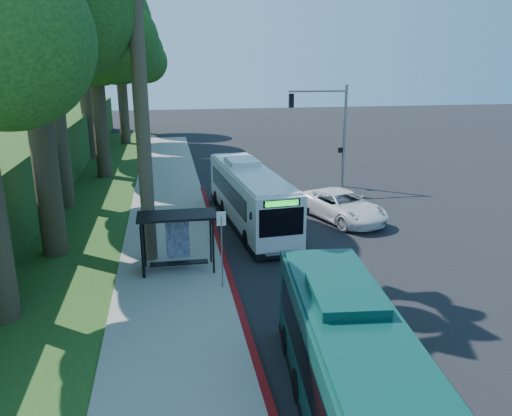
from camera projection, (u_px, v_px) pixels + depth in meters
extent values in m
plane|color=black|center=(318.00, 238.00, 25.01)|extent=(140.00, 140.00, 0.00)
cube|color=gray|center=(171.00, 246.00, 23.75)|extent=(4.50, 70.00, 0.12)
cube|color=maroon|center=(230.00, 277.00, 20.37)|extent=(0.25, 30.00, 0.13)
cube|color=#234719|center=(65.00, 221.00, 27.50)|extent=(8.00, 70.00, 0.06)
cube|color=black|center=(177.00, 215.00, 20.28)|extent=(3.20, 1.50, 0.10)
cube|color=black|center=(142.00, 248.00, 20.40)|extent=(0.06, 1.30, 2.20)
cube|color=navy|center=(178.00, 239.00, 21.29)|extent=(1.00, 0.12, 1.70)
cube|color=black|center=(179.00, 263.00, 20.76)|extent=(2.40, 0.40, 0.06)
cube|color=black|center=(144.00, 242.00, 20.97)|extent=(0.08, 0.08, 2.40)
cube|color=black|center=(211.00, 238.00, 21.45)|extent=(0.08, 0.08, 2.40)
cube|color=black|center=(143.00, 253.00, 19.84)|extent=(0.08, 0.08, 2.40)
cube|color=black|center=(213.00, 248.00, 20.32)|extent=(0.08, 0.08, 2.40)
cylinder|color=gray|center=(222.00, 254.00, 18.95)|extent=(0.06, 0.06, 3.00)
cube|color=white|center=(221.00, 219.00, 18.55)|extent=(0.35, 0.04, 0.55)
cylinder|color=gray|center=(344.00, 137.00, 34.27)|extent=(0.20, 0.20, 7.00)
cylinder|color=gray|center=(318.00, 91.00, 33.04)|extent=(4.00, 0.14, 0.14)
cube|color=black|center=(291.00, 101.00, 32.91)|extent=(0.30, 0.30, 0.90)
cube|color=black|center=(340.00, 150.00, 34.48)|extent=(0.25, 0.25, 0.35)
cylinder|color=#4C3F2D|center=(142.00, 113.00, 20.35)|extent=(0.60, 0.60, 13.00)
cylinder|color=#382B1E|center=(42.00, 141.00, 21.38)|extent=(1.10, 1.10, 10.50)
sphere|color=#113E14|center=(63.00, 7.00, 19.03)|extent=(5.60, 5.60, 5.60)
cylinder|color=#382B1E|center=(54.00, 108.00, 28.56)|extent=(1.18, 1.18, 11.90)
cylinder|color=#382B1E|center=(99.00, 112.00, 36.66)|extent=(1.06, 1.06, 9.80)
sphere|color=#113E14|center=(92.00, 25.00, 34.95)|extent=(8.40, 8.40, 8.40)
sphere|color=#113E14|center=(116.00, 41.00, 34.37)|extent=(5.88, 5.88, 5.88)
sphere|color=#113E14|center=(75.00, 38.00, 36.32)|extent=(5.46, 5.46, 5.46)
cylinder|color=#382B1E|center=(86.00, 95.00, 43.67)|extent=(1.14, 1.14, 11.20)
sphere|color=#113E14|center=(78.00, 11.00, 41.71)|extent=(9.60, 9.60, 9.60)
sphere|color=#113E14|center=(101.00, 27.00, 41.04)|extent=(6.72, 6.72, 6.72)
sphere|color=#113E14|center=(62.00, 25.00, 43.28)|extent=(6.24, 6.24, 6.24)
cylinder|color=#382B1E|center=(123.00, 100.00, 51.94)|extent=(1.02, 1.02, 9.10)
sphere|color=#113E14|center=(119.00, 44.00, 50.35)|extent=(8.00, 8.00, 8.00)
sphere|color=#113E14|center=(135.00, 55.00, 49.79)|extent=(5.60, 5.60, 5.60)
sphere|color=#113E14|center=(107.00, 52.00, 51.65)|extent=(5.20, 5.20, 5.20)
cylinder|color=#382B1E|center=(137.00, 98.00, 59.76)|extent=(0.98, 0.98, 8.40)
sphere|color=#113E14|center=(134.00, 53.00, 58.29)|extent=(7.00, 7.00, 7.00)
sphere|color=#113E14|center=(146.00, 62.00, 57.81)|extent=(4.90, 4.90, 4.90)
sphere|color=#113E14|center=(124.00, 59.00, 59.44)|extent=(4.55, 4.55, 4.55)
sphere|color=#113E14|center=(3.00, 40.00, 13.77)|extent=(5.04, 5.04, 5.04)
cube|color=silver|center=(250.00, 195.00, 26.70)|extent=(3.22, 11.02, 2.58)
cube|color=black|center=(250.00, 219.00, 27.08)|extent=(3.24, 11.08, 0.32)
cube|color=black|center=(248.00, 189.00, 27.05)|extent=(3.07, 8.64, 1.00)
cube|color=black|center=(281.00, 222.00, 21.66)|extent=(2.03, 0.28, 1.27)
cube|color=black|center=(229.00, 170.00, 31.60)|extent=(1.85, 0.26, 0.91)
cube|color=#19E533|center=(282.00, 203.00, 21.40)|extent=(1.50, 0.22, 0.25)
cube|color=silver|center=(250.00, 171.00, 26.32)|extent=(2.99, 10.46, 0.11)
cube|color=silver|center=(242.00, 162.00, 27.95)|extent=(1.80, 2.39, 0.32)
cylinder|color=black|center=(247.00, 239.00, 23.55)|extent=(0.35, 0.92, 0.91)
cylinder|color=black|center=(289.00, 235.00, 24.07)|extent=(0.35, 0.92, 0.91)
cylinder|color=black|center=(217.00, 198.00, 30.59)|extent=(0.35, 0.92, 0.91)
cylinder|color=black|center=(250.00, 196.00, 31.11)|extent=(0.35, 0.92, 0.91)
cube|color=#0A3931|center=(362.00, 394.00, 10.86)|extent=(3.35, 10.93, 2.55)
cube|color=black|center=(358.00, 372.00, 11.21)|extent=(3.17, 8.58, 0.99)
cube|color=black|center=(316.00, 279.00, 15.87)|extent=(1.83, 0.29, 0.90)
cube|color=#0A3931|center=(366.00, 340.00, 10.48)|extent=(3.11, 10.38, 0.11)
cube|color=#0A3931|center=(345.00, 295.00, 12.15)|extent=(1.82, 2.39, 0.31)
cylinder|color=black|center=(288.00, 341.00, 15.01)|extent=(0.36, 0.92, 0.90)
cylinder|color=black|center=(356.00, 338.00, 15.17)|extent=(0.36, 0.92, 0.90)
imported|color=white|center=(342.00, 206.00, 27.68)|extent=(4.41, 6.35, 1.61)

